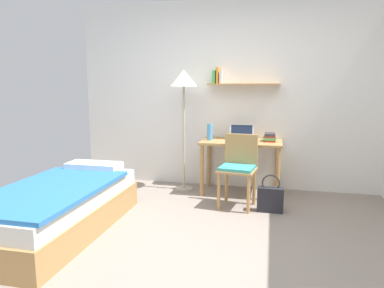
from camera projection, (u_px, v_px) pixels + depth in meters
name	position (u px, v px, depth m)	size (l,w,h in m)	color
ground_plane	(204.00, 247.00, 3.12)	(5.28, 5.28, 0.00)	gray
wall_back	(232.00, 95.00, 4.85)	(4.40, 0.27, 2.60)	white
bed	(59.00, 208.00, 3.44)	(0.92, 1.89, 0.54)	#B2844C
desk	(241.00, 150.00, 4.62)	(1.06, 0.59, 0.71)	#B2844C
desk_chair	(238.00, 166.00, 4.13)	(0.47, 0.45, 0.86)	#B2844C
standing_lamp	(184.00, 86.00, 4.63)	(0.37, 0.37, 1.65)	#B2A893
laptop	(241.00, 136.00, 4.62)	(0.32, 0.23, 0.22)	#B7BABF
water_bottle	(210.00, 132.00, 4.65)	(0.07, 0.07, 0.22)	#4C99DB
book_stack	(270.00, 137.00, 4.56)	(0.17, 0.22, 0.11)	#D13D38
handbag	(270.00, 199.00, 3.98)	(0.29, 0.12, 0.44)	#232328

